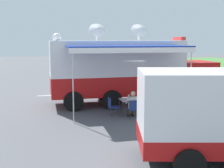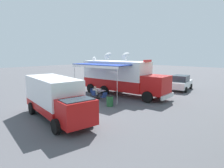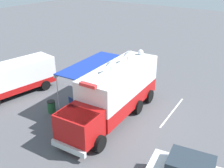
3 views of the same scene
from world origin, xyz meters
name	(u,v)px [view 1 (image 1 of 3)]	position (x,y,z in m)	size (l,w,h in m)	color
ground_plane	(116,104)	(0.00, 0.00, 0.00)	(100.00, 100.00, 0.00)	#515156
lot_stripe	(75,94)	(-3.23, -2.16, 0.00)	(0.12, 4.80, 0.01)	silver
command_truck	(130,69)	(-0.01, 0.75, 1.95)	(5.28, 9.61, 4.53)	#B71414
folding_table	(129,101)	(2.49, 0.14, 0.67)	(0.84, 0.84, 0.73)	silver
water_bottle	(129,97)	(2.42, 0.15, 0.83)	(0.07, 0.07, 0.22)	silver
folding_chair_at_table	(134,108)	(3.29, 0.17, 0.51)	(0.51, 0.51, 0.87)	navy
folding_chair_beside_table	(112,105)	(2.65, -0.71, 0.51)	(0.51, 0.51, 0.87)	navy
folding_chair_spare_by_truck	(161,107)	(3.30, 1.47, 0.51)	(0.56, 0.56, 0.87)	navy
seated_responder	(132,104)	(3.10, 0.16, 0.65)	(0.68, 0.57, 1.25)	silver
trash_bin	(197,110)	(4.05, 2.86, 0.46)	(0.57, 0.57, 0.91)	#235B33
car_behind_truck	(152,73)	(-6.80, 4.24, 0.88)	(4.42, 2.48, 1.76)	silver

